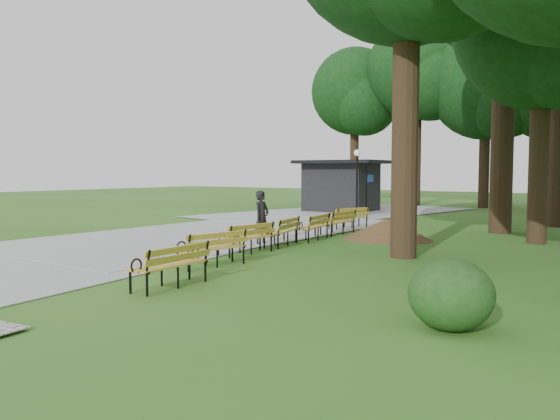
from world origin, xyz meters
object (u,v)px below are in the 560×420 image
Objects in this scene: bench_2 at (245,238)px; lawn_tree_1 at (543,23)px; person at (262,218)px; kiosk at (341,186)px; bench_5 at (338,222)px; dirt_mound at (387,229)px; bench_1 at (211,248)px; bench_0 at (170,265)px; lamp_post at (357,169)px; bench_4 at (312,227)px; bench_3 at (281,231)px; bench_6 at (348,218)px.

bench_2 is 0.20× the size of lawn_tree_1.
kiosk is (-4.78, 14.11, 0.60)m from person.
bench_5 is (0.59, 3.86, -0.40)m from person.
lawn_tree_1 is at bearing 102.30° from bench_5.
dirt_mound is 1.37× the size of bench_1.
bench_0 is at bearing 10.66° from bench_5.
bench_4 is at bearing -72.60° from lamp_post.
bench_1 is at bearing -2.01° from bench_4.
kiosk reaches higher than bench_1.
bench_5 is at bearing 167.63° from bench_3.
person is at bearing -73.31° from kiosk.
lamp_post is (2.77, -3.57, 0.94)m from kiosk.
person is 4.21m from bench_1.
person is 10.84m from lamp_post.
person reaches higher than bench_2.
dirt_mound is 1.37× the size of bench_6.
lamp_post is 5.53m from bench_6.
bench_1 is 0.20× the size of lawn_tree_1.
lamp_post is 1.76× the size of bench_2.
bench_3 is at bearing -70.83° from kiosk.
person is 2.07m from bench_2.
person is 10.62m from lawn_tree_1.
bench_2 is at bearing -157.80° from person.
lamp_post is 12.86m from bench_2.
dirt_mound is at bearing -56.50° from lamp_post.
lamp_post is at bearing 9.53° from person.
bench_3 is at bearing -166.94° from bench_0.
bench_0 and bench_4 have the same top height.
person reaches higher than bench_1.
bench_4 and bench_5 have the same top height.
bench_6 is at bearing -160.17° from bench_1.
bench_3 is 3.71m from bench_5.
kiosk is at bearing 124.99° from dirt_mound.
kiosk reaches higher than bench_5.
person is 14.91m from kiosk.
dirt_mound is at bearing 78.19° from bench_5.
bench_2 is at bearing -72.74° from kiosk.
lamp_post reaches higher than bench_3.
bench_0 is 12.23m from bench_6.
kiosk is 2.43× the size of bench_0.
bench_1 is at bearing -73.12° from kiosk.
bench_5 is (-0.14, 2.04, 0.00)m from bench_4.
bench_6 is at bearing 175.04° from lawn_tree_1.
bench_1 is 4.17m from bench_3.
lamp_post is 1.76× the size of bench_4.
bench_4 is 0.20× the size of lawn_tree_1.
bench_2 is at bearing -7.44° from bench_4.
bench_6 reaches higher than dirt_mound.
bench_5 is 0.20× the size of lawn_tree_1.
bench_5 is at bearing -64.39° from kiosk.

